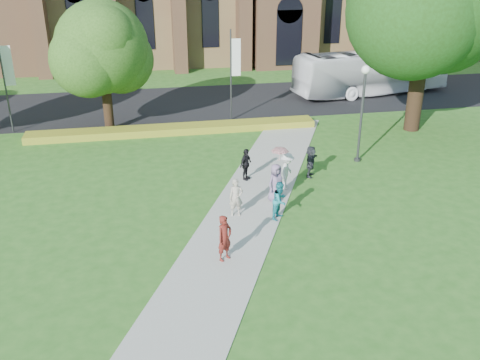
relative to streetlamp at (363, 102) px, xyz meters
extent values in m
plane|color=#2B611D|center=(-7.50, -6.50, -3.30)|extent=(160.00, 160.00, 0.00)
cube|color=black|center=(-7.50, 13.50, -3.29)|extent=(160.00, 10.00, 0.02)
cube|color=#B2B2A8|center=(-7.50, -5.50, -3.28)|extent=(15.58, 28.54, 0.04)
cube|color=gold|center=(-9.50, 6.70, -3.07)|extent=(18.00, 1.40, 0.45)
cube|color=#4E3824|center=(2.50, 24.50, 1.20)|extent=(6.00, 2.50, 9.00)
cylinder|color=#38383D|center=(0.00, 0.00, -0.90)|extent=(0.14, 0.14, 4.80)
sphere|color=white|center=(0.00, 0.00, 1.72)|extent=(0.44, 0.44, 0.44)
cylinder|color=#38383D|center=(0.00, 0.00, -3.22)|extent=(0.36, 0.36, 0.15)
cylinder|color=#332114|center=(5.50, 4.50, 0.00)|extent=(0.96, 0.96, 6.60)
cylinder|color=#332114|center=(-13.50, 8.00, -1.23)|extent=(0.60, 0.60, 4.12)
sphere|color=#254916|center=(-13.50, 8.00, 1.95)|extent=(5.60, 5.60, 5.60)
cylinder|color=#38383D|center=(-5.50, 8.70, -0.30)|extent=(0.10, 0.10, 6.00)
cube|color=white|center=(-5.15, 8.70, 0.90)|extent=(0.60, 0.02, 2.40)
cylinder|color=#38383D|center=(-19.50, 8.70, -0.30)|extent=(0.10, 0.10, 6.00)
cube|color=white|center=(-19.15, 8.70, 0.90)|extent=(0.60, 0.02, 2.40)
imported|color=white|center=(6.49, 13.46, -1.52)|extent=(12.89, 4.98, 3.50)
imported|color=maroon|center=(-8.79, -8.60, -2.35)|extent=(0.79, 0.74, 1.81)
imported|color=teal|center=(-5.93, -5.78, -2.41)|extent=(1.03, 1.04, 1.69)
imported|color=silver|center=(-4.81, -2.84, -2.36)|extent=(1.15, 1.34, 1.80)
imported|color=black|center=(-6.54, -1.41, -2.45)|extent=(0.94, 0.96, 1.62)
imported|color=slate|center=(-5.69, -4.07, -2.36)|extent=(1.04, 0.93, 1.79)
imported|color=#2A2D33|center=(-3.23, -1.62, -2.45)|extent=(1.10, 1.56, 1.62)
imported|color=#A59B8A|center=(-7.72, -5.15, -2.41)|extent=(0.62, 0.41, 1.69)
imported|color=#E7A3B5|center=(-5.51, -3.97, -1.12)|extent=(0.83, 0.83, 0.68)
camera|label=1|loc=(-11.46, -25.58, 7.54)|focal=40.00mm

